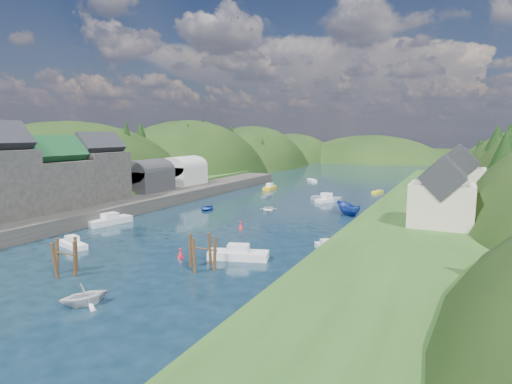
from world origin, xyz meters
The scene contains 15 objects.
ground centered at (0.00, 50.00, 0.00)m, with size 600.00×600.00×0.00m, color black.
hillside_left centered at (-45.00, 75.00, -8.03)m, with size 44.00×245.56×52.00m.
far_hills centered at (1.22, 174.01, -10.80)m, with size 103.00×68.00×44.00m.
hill_trees centered at (-0.02, 66.17, 11.05)m, with size 92.70×151.57×12.06m.
quay_left centered at (-24.00, 20.00, 1.00)m, with size 12.00×110.00×2.00m, color #2D2B28.
terrace_left_grass centered at (-31.00, 20.00, 1.25)m, with size 12.00×110.00×2.50m, color #234719.
quayside_buildings centered at (-26.00, 6.39, 7.09)m, with size 8.00×35.84×12.90m.
boat_sheds centered at (-26.00, 39.00, 5.27)m, with size 7.00×21.00×7.50m.
terrace_right centered at (25.00, 40.00, 1.20)m, with size 16.00×120.00×2.40m, color #234719.
right_bank_cottages centered at (28.00, 48.33, 5.84)m, with size 9.00×59.24×8.41m.
piling_cluster_near centered at (-4.03, -4.61, 1.41)m, with size 2.84×2.68×3.96m.
piling_cluster_far centered at (6.48, 2.59, 1.39)m, with size 3.41×3.16×3.92m.
channel_buoy_near centered at (2.46, 4.49, 0.48)m, with size 0.70×0.70×1.10m.
channel_buoy_far centered at (1.69, 19.65, 0.48)m, with size 0.70×0.70×1.10m.
moored_boats centered at (-2.36, 18.60, 0.69)m, with size 36.40×94.36×2.50m.
Camera 1 is at (29.00, -31.71, 13.33)m, focal length 30.00 mm.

